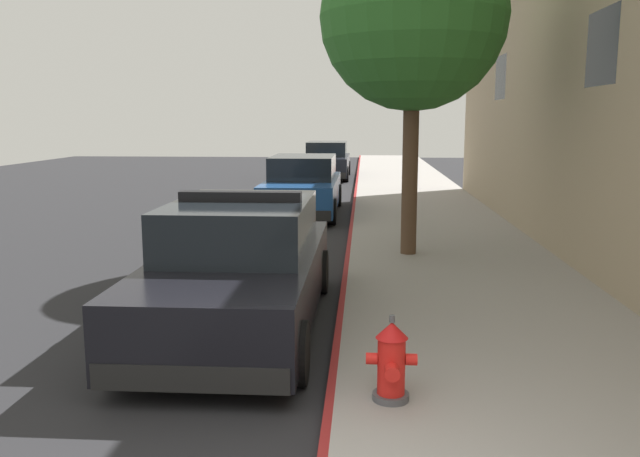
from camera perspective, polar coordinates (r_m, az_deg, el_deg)
name	(u,v)px	position (r m, az deg, el deg)	size (l,w,h in m)	color
ground_plane	(157,244)	(14.42, -14.02, -1.32)	(30.46, 60.00, 0.20)	#232326
sidewalk_pavement	(440,240)	(13.79, 10.41, -0.96)	(3.66, 60.00, 0.14)	gray
curb_painted_edge	(350,239)	(13.70, 2.63, -0.88)	(0.08, 60.00, 0.14)	maroon
police_cruiser	(241,268)	(8.08, -6.90, -3.44)	(1.94, 4.84, 1.68)	black
parked_car_silver_ahead	(303,187)	(17.60, -1.49, 3.65)	(1.94, 4.84, 1.56)	navy
parked_car_dark_far	(327,161)	(28.30, 0.61, 5.90)	(1.94, 4.84, 1.56)	black
fire_hydrant	(391,362)	(5.78, 6.23, -11.43)	(0.44, 0.40, 0.76)	#4C4C51
street_tree	(413,17)	(11.86, 8.13, 17.74)	(3.22, 3.22, 5.75)	brown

